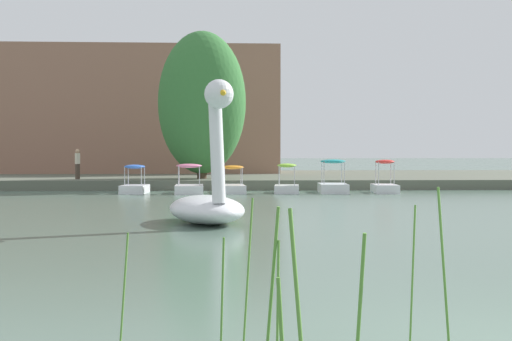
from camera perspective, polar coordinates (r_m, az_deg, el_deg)
shore_bank_far at (r=43.03m, az=1.25°, el=-0.69°), size 140.97×20.87×0.53m
swan_boat at (r=16.89m, az=-4.43°, el=-2.38°), size 2.82×3.69×3.80m
pedal_boat_red at (r=31.17m, az=11.76°, el=-1.20°), size 1.24×1.97×1.64m
pedal_boat_teal at (r=30.89m, az=7.09°, el=-1.10°), size 1.48×2.34×1.65m
pedal_boat_lime at (r=30.55m, az=2.85°, el=-1.31°), size 1.37×2.00×1.45m
pedal_boat_orange at (r=30.60m, az=-2.15°, el=-1.33°), size 1.29×2.34×1.36m
pedal_boat_pink at (r=30.24m, az=-6.17°, el=-1.28°), size 1.46×2.27×1.44m
pedal_boat_blue at (r=30.84m, az=-11.09°, el=-1.31°), size 1.27×1.94×1.40m
tree_willow_overhanging at (r=35.23m, az=-5.01°, el=6.22°), size 6.53×6.24×8.31m
person_on_path at (r=35.52m, az=-16.10°, el=0.66°), size 0.30×0.30×1.67m
apartment_block at (r=48.48m, az=-11.26°, el=5.27°), size 21.98×8.30×9.18m
reed_clump_foreground at (r=5.50m, az=6.20°, el=-11.58°), size 3.41×0.96×1.59m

